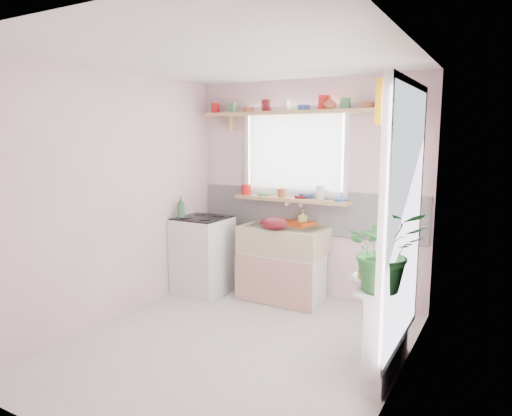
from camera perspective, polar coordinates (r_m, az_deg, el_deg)
The scene contains 19 objects.
room at distance 4.37m, azimuth 10.57°, elevation 2.43°, with size 3.20×3.20×3.20m.
sink_unit at distance 5.25m, azimuth 3.41°, elevation -6.83°, with size 0.95×0.65×1.11m.
cooker at distance 5.52m, azimuth -6.66°, elevation -5.80°, with size 0.58×0.58×0.93m.
radiator_ledge at distance 3.82m, azimuth 16.14°, elevation -13.81°, with size 0.22×0.95×0.78m.
windowsill at distance 5.27m, azimuth 4.38°, elevation 1.09°, with size 1.40×0.22×0.04m, color tan.
pine_shelf at distance 5.16m, azimuth 6.00°, elevation 11.81°, with size 2.52×0.24×0.04m, color tan.
shelf_crockery at distance 5.17m, azimuth 6.01°, elevation 12.64°, with size 2.47×0.11×0.12m.
sill_crockery at distance 5.28m, azimuth 3.90°, elevation 1.92°, with size 1.35×0.11×0.12m.
dish_tray at distance 5.31m, azimuth 4.99°, elevation -1.81°, with size 0.41×0.31×0.04m, color #D04612.
colander at distance 4.98m, azimuth 2.24°, elevation -1.93°, with size 0.30×0.30×0.14m, color #5A0F15.
jade_plant at distance 3.30m, azimuth 15.83°, elevation -5.09°, with size 0.53×0.46×0.59m, color #2A6A2D.
fruit_bowl at distance 3.45m, azimuth 13.92°, elevation -8.89°, with size 0.27×0.27×0.07m, color white.
herb_pot at distance 3.45m, azimuth 15.34°, elevation -7.57°, with size 0.12×0.08×0.23m, color #28662D.
soap_bottle_sink at distance 5.26m, azimuth 5.86°, elevation -1.20°, with size 0.08×0.08×0.17m, color #C3CF5C.
sill_cup at distance 5.17m, azimuth 8.43°, elevation 1.70°, with size 0.14×0.14×0.11m, color beige.
sill_bowl at distance 5.25m, azimuth 6.42°, elevation 1.55°, with size 0.18×0.18×0.06m, color #314FA1.
shelf_vase at distance 4.99m, azimuth 9.27°, elevation 12.86°, with size 0.13×0.13×0.14m, color #964B2E.
cooker_bottle at distance 5.38m, azimuth -9.37°, elevation 0.07°, with size 0.10×0.10×0.25m, color #397342.
fruit at distance 3.44m, azimuth 14.08°, elevation -7.94°, with size 0.20×0.14×0.10m.
Camera 1 is at (2.07, -3.25, 1.84)m, focal length 32.00 mm.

